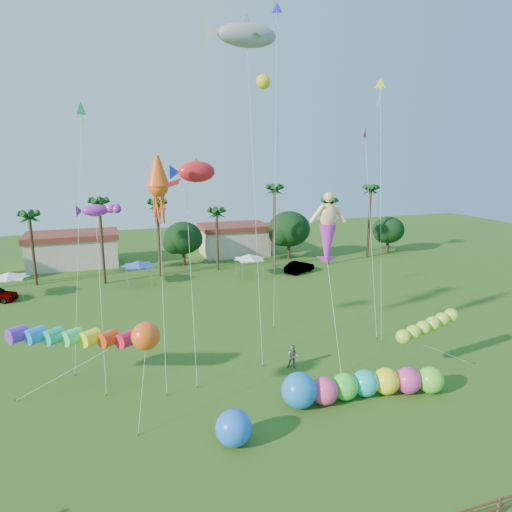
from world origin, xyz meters
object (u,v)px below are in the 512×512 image
object	(u,v)px
car_b	(299,267)
spectator_b	(293,357)
blue_ball	(234,428)
caterpillar_inflatable	(358,385)

from	to	relation	value
car_b	spectator_b	bearing A→B (deg)	126.36
blue_ball	spectator_b	bearing A→B (deg)	47.69
spectator_b	caterpillar_inflatable	size ratio (longest dim) A/B	0.16
spectator_b	caterpillar_inflatable	world-z (taller)	caterpillar_inflatable
car_b	spectator_b	xyz separation A→B (m)	(-12.06, -25.56, 0.13)
spectator_b	blue_ball	bearing A→B (deg)	-102.49
car_b	blue_ball	distance (m)	38.08
caterpillar_inflatable	blue_ball	xyz separation A→B (m)	(-9.10, -2.02, 0.06)
caterpillar_inflatable	car_b	bearing A→B (deg)	79.17
car_b	caterpillar_inflatable	xyz separation A→B (m)	(-9.79, -31.04, 0.19)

